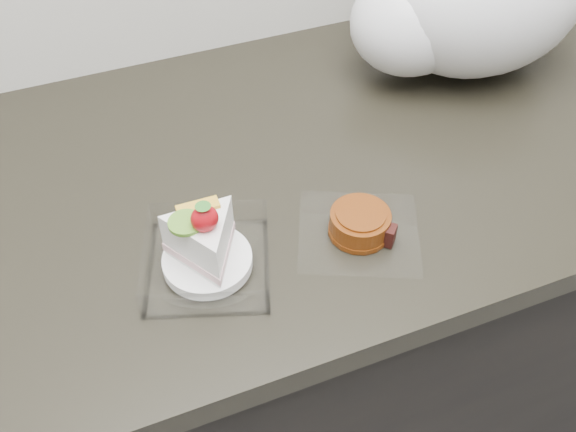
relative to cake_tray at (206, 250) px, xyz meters
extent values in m
cube|color=black|center=(0.08, 0.15, -0.50)|extent=(2.00, 0.60, 0.86)
cube|color=black|center=(0.08, 0.15, -0.05)|extent=(2.04, 0.64, 0.04)
cube|color=white|center=(0.00, 0.00, -0.03)|extent=(0.19, 0.19, 0.00)
cylinder|color=white|center=(0.00, 0.00, -0.02)|extent=(0.11, 0.11, 0.01)
ellipsoid|color=red|center=(0.00, -0.01, 0.06)|extent=(0.03, 0.03, 0.03)
cone|color=#2D7223|center=(0.00, -0.01, 0.08)|extent=(0.02, 0.02, 0.01)
cylinder|color=#64A02E|center=(-0.02, 0.00, 0.05)|extent=(0.04, 0.04, 0.00)
cube|color=gold|center=(0.00, 0.02, 0.05)|extent=(0.05, 0.02, 0.00)
cube|color=white|center=(0.19, -0.02, -0.03)|extent=(0.20, 0.19, 0.00)
cylinder|color=#6C360C|center=(0.19, -0.02, -0.01)|extent=(0.09, 0.09, 0.03)
cylinder|color=#6C360C|center=(0.19, -0.02, -0.03)|extent=(0.10, 0.10, 0.01)
cylinder|color=#6C360C|center=(0.19, -0.02, 0.00)|extent=(0.08, 0.08, 0.00)
cube|color=black|center=(0.22, -0.04, -0.02)|extent=(0.03, 0.03, 0.03)
ellipsoid|color=white|center=(0.41, 0.27, 0.07)|extent=(0.22, 0.20, 0.16)
camera|label=1|loc=(-0.09, -0.49, 0.57)|focal=40.00mm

